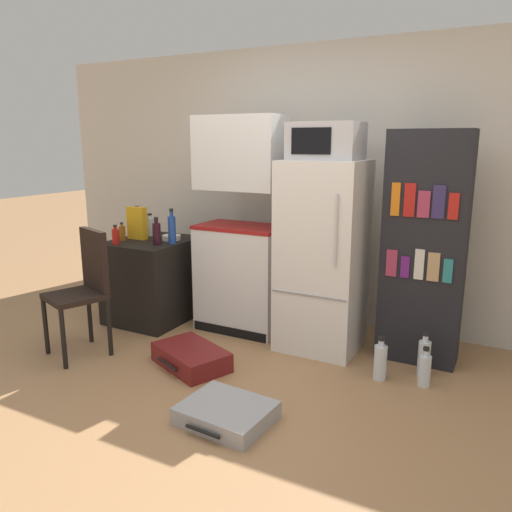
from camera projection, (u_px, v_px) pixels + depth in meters
name	position (u px, v px, depth m)	size (l,w,h in m)	color
ground_plane	(209.00, 412.00, 3.13)	(24.00, 24.00, 0.00)	#A3754C
wall_back	(346.00, 188.00, 4.49)	(6.40, 0.10, 2.50)	beige
side_table	(154.00, 279.00, 4.72)	(0.67, 0.79, 0.77)	black
kitchen_hutch	(241.00, 235.00, 4.37)	(0.77, 0.47, 1.87)	white
refrigerator	(323.00, 257.00, 3.98)	(0.63, 0.60, 1.52)	white
microwave	(326.00, 141.00, 3.78)	(0.53, 0.38, 0.28)	#B7B7BC
bookshelf	(424.00, 249.00, 3.73)	(0.59, 0.32, 1.75)	black
bottle_olive_oil	(138.00, 223.00, 4.81)	(0.07, 0.07, 0.29)	#566619
bottle_ketchup_red	(116.00, 236.00, 4.42)	(0.07, 0.07, 0.17)	#AD1914
bottle_clear_short	(150.00, 226.00, 4.83)	(0.08, 0.08, 0.22)	silver
bottle_blue_soda	(172.00, 229.00, 4.44)	(0.07, 0.07, 0.31)	#1E47A3
bottle_wine_dark	(157.00, 233.00, 4.40)	(0.07, 0.07, 0.25)	black
bottle_amber_beer	(122.00, 233.00, 4.60)	(0.06, 0.06, 0.17)	brown
bowl	(171.00, 238.00, 4.62)	(0.17, 0.17, 0.05)	silver
cereal_box	(137.00, 223.00, 4.65)	(0.19, 0.07, 0.30)	gold
chair	(85.00, 282.00, 3.92)	(0.51, 0.51, 0.99)	black
suitcase_large_flat	(191.00, 357.00, 3.76)	(0.68, 0.57, 0.15)	maroon
suitcase_small_flat	(226.00, 413.00, 3.02)	(0.55, 0.49, 0.11)	#99999E
water_bottle_front	(425.00, 370.00, 3.44)	(0.08, 0.08, 0.29)	silver
water_bottle_middle	(424.00, 357.00, 3.59)	(0.09, 0.09, 0.34)	silver
water_bottle_back	(380.00, 361.00, 3.54)	(0.09, 0.09, 0.32)	silver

